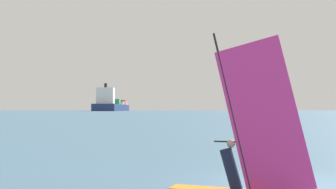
# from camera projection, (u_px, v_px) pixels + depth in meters

# --- Properties ---
(ground_plane) EXTENTS (4000.00, 4000.00, 0.00)m
(ground_plane) POSITION_uv_depth(u_px,v_px,m) (287.00, 184.00, 11.79)
(ground_plane) COLOR #476B84
(windsurfer) EXTENTS (3.71, 1.34, 4.36)m
(windsurfer) POSITION_uv_depth(u_px,v_px,m) (243.00, 149.00, 10.28)
(windsurfer) COLOR orange
(windsurfer) RESTS_ON ground_plane
(cargo_ship) EXTENTS (42.26, 179.56, 38.19)m
(cargo_ship) POSITION_uv_depth(u_px,v_px,m) (113.00, 105.00, 607.03)
(cargo_ship) COLOR navy
(cargo_ship) RESTS_ON ground_plane
(distant_headland) EXTENTS (612.74, 355.42, 23.22)m
(distant_headland) POSITION_uv_depth(u_px,v_px,m) (166.00, 107.00, 1493.83)
(distant_headland) COLOR #4C564C
(distant_headland) RESTS_ON ground_plane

